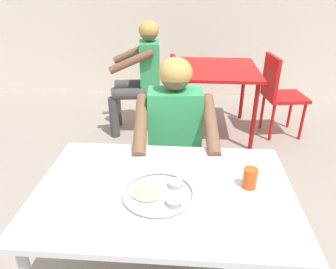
# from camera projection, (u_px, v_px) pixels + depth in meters

# --- Properties ---
(table_foreground) EXTENTS (1.17, 0.79, 0.73)m
(table_foreground) POSITION_uv_depth(u_px,v_px,m) (164.00, 201.00, 1.47)
(table_foreground) COLOR silver
(table_foreground) RESTS_ON ground
(thali_tray) EXTENTS (0.32, 0.32, 0.03)m
(thali_tray) POSITION_uv_depth(u_px,v_px,m) (159.00, 193.00, 1.38)
(thali_tray) COLOR #B7BABF
(thali_tray) RESTS_ON table_foreground
(drinking_cup) EXTENTS (0.06, 0.06, 0.10)m
(drinking_cup) POSITION_uv_depth(u_px,v_px,m) (250.00, 178.00, 1.42)
(drinking_cup) COLOR #D84C19
(drinking_cup) RESTS_ON table_foreground
(chair_foreground) EXTENTS (0.44, 0.44, 0.81)m
(chair_foreground) POSITION_uv_depth(u_px,v_px,m) (175.00, 150.00, 2.26)
(chair_foreground) COLOR red
(chair_foreground) RESTS_ON ground
(diner_foreground) EXTENTS (0.52, 0.57, 1.17)m
(diner_foreground) POSITION_uv_depth(u_px,v_px,m) (175.00, 136.00, 1.97)
(diner_foreground) COLOR #282828
(diner_foreground) RESTS_ON ground
(table_background_red) EXTENTS (0.86, 0.91, 0.74)m
(table_background_red) POSITION_uv_depth(u_px,v_px,m) (216.00, 76.00, 3.31)
(table_background_red) COLOR #B71414
(table_background_red) RESTS_ON ground
(chair_red_left) EXTENTS (0.52, 0.48, 0.82)m
(chair_red_left) POSITION_uv_depth(u_px,v_px,m) (164.00, 89.00, 3.48)
(chair_red_left) COLOR red
(chair_red_left) RESTS_ON ground
(chair_red_right) EXTENTS (0.46, 0.44, 0.88)m
(chair_red_right) POSITION_uv_depth(u_px,v_px,m) (279.00, 91.00, 3.32)
(chair_red_right) COLOR red
(chair_red_right) RESTS_ON ground
(patron_background) EXTENTS (0.59, 0.54, 1.20)m
(patron_background) POSITION_uv_depth(u_px,v_px,m) (141.00, 69.00, 3.32)
(patron_background) COLOR #3F3F3F
(patron_background) RESTS_ON ground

